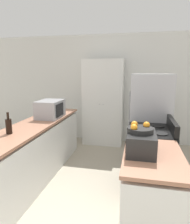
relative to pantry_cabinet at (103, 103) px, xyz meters
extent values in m
cube|color=silver|center=(0.09, 0.28, 0.29)|extent=(7.00, 0.06, 2.60)
cube|color=silver|center=(-0.81, -1.81, -0.58)|extent=(0.58, 2.63, 0.84)
cube|color=#9E6B51|center=(-0.81, -1.81, -0.11)|extent=(0.60, 2.68, 0.04)
cube|color=silver|center=(0.99, -2.66, -0.58)|extent=(0.58, 0.97, 0.84)
cube|color=#9E6B51|center=(0.99, -2.66, -0.11)|extent=(0.60, 0.98, 0.04)
cube|color=silver|center=(0.00, 0.00, 0.00)|extent=(0.93, 0.46, 2.01)
sphere|color=#B2B2B7|center=(-0.04, -0.24, 0.00)|extent=(0.03, 0.03, 0.03)
sphere|color=#B2B2B7|center=(0.04, -0.24, 0.00)|extent=(0.03, 0.03, 0.03)
cube|color=black|center=(1.01, -1.76, -0.55)|extent=(0.64, 0.79, 0.92)
cube|color=black|center=(0.68, -1.76, -0.66)|extent=(0.02, 0.70, 0.50)
cube|color=black|center=(1.30, -1.76, -0.01)|extent=(0.06, 0.75, 0.16)
cylinder|color=black|center=(0.88, -1.95, -0.08)|extent=(0.17, 0.17, 0.01)
cylinder|color=black|center=(0.88, -1.57, -0.08)|extent=(0.17, 0.17, 0.01)
cylinder|color=black|center=(1.13, -1.95, -0.08)|extent=(0.17, 0.17, 0.01)
cylinder|color=black|center=(1.13, -1.57, -0.08)|extent=(0.17, 0.17, 0.01)
cube|color=#A3A3A8|center=(1.03, -0.95, -0.16)|extent=(0.69, 0.75, 1.70)
cylinder|color=gray|center=(0.67, -1.15, -0.07)|extent=(0.02, 0.02, 0.93)
cube|color=#939399|center=(-0.73, -1.35, 0.07)|extent=(0.39, 0.52, 0.31)
cube|color=black|center=(-0.53, -1.39, 0.07)|extent=(0.01, 0.32, 0.22)
cylinder|color=black|center=(-0.87, -2.36, 0.01)|extent=(0.08, 0.08, 0.20)
cylinder|color=black|center=(-0.87, -2.36, 0.16)|extent=(0.03, 0.03, 0.09)
cube|color=black|center=(0.86, -2.62, 0.02)|extent=(0.29, 0.45, 0.21)
cube|color=black|center=(0.71, -2.62, 0.02)|extent=(0.01, 0.32, 0.13)
cylinder|color=black|center=(0.84, -2.62, 0.15)|extent=(0.26, 0.26, 0.05)
sphere|color=orange|center=(0.91, -2.55, 0.19)|extent=(0.07, 0.07, 0.07)
sphere|color=orange|center=(0.78, -2.55, 0.19)|extent=(0.07, 0.07, 0.07)
sphere|color=orange|center=(0.78, -2.68, 0.19)|extent=(0.07, 0.07, 0.07)
camera|label=1|loc=(0.81, -4.63, 0.74)|focal=32.00mm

